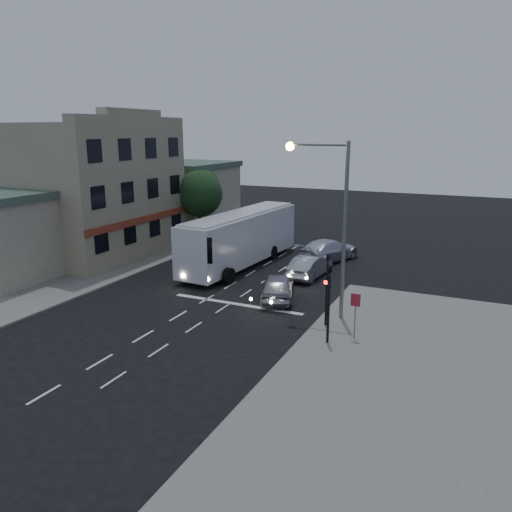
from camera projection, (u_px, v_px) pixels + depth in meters
The scene contains 15 objects.
ground at pixel (188, 310), 27.44m from camera, with size 120.00×120.00×0.00m, color black.
sidewalk_near at pixel (427, 393), 18.62m from camera, with size 12.00×24.00×0.12m, color slate.
sidewalk_far at pixel (103, 254), 39.76m from camera, with size 12.00×50.00×0.12m, color slate.
road_markings at pixel (236, 296), 29.83m from camera, with size 8.00×30.55×0.01m.
tour_bus at pixel (241, 237), 36.09m from camera, with size 3.46×12.92×3.92m.
car_suv at pixel (278, 286), 29.07m from camera, with size 1.82×4.53×1.54m, color #999AA8.
car_sedan_a at pixel (310, 266), 33.46m from camera, with size 1.58×4.53×1.49m, color #A6A8B0.
car_sedan_b at pixel (328, 250), 37.67m from camera, with size 2.33×5.73×1.66m, color silver.
traffic_signal_main at pixel (327, 281), 24.45m from camera, with size 0.25×0.35×4.10m.
traffic_signal_side at pixel (329, 295), 22.42m from camera, with size 0.18×0.15×4.10m.
regulatory_sign at pixel (355, 309), 23.06m from camera, with size 0.45×0.12×2.20m.
streetlight at pixel (333, 210), 25.00m from camera, with size 3.32×0.44×9.00m.
main_building at pixel (89, 189), 38.91m from camera, with size 10.12×12.00×11.00m.
low_building_north at pixel (180, 195), 49.72m from camera, with size 9.40×9.40×6.50m.
street_tree at pixel (199, 192), 42.92m from camera, with size 4.00×4.00×6.20m.
Camera 1 is at (14.26, -21.93, 9.57)m, focal length 35.00 mm.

